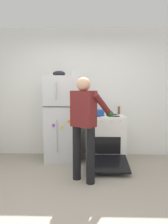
{
  "coord_description": "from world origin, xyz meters",
  "views": [
    {
      "loc": [
        0.1,
        -2.43,
        1.41
      ],
      "look_at": [
        0.0,
        1.32,
        1.0
      ],
      "focal_mm": 32.37,
      "sensor_mm": 36.0,
      "label": 1
    }
  ],
  "objects_px": {
    "stove_range": "(105,138)",
    "pepper_mill": "(119,110)",
    "red_pot": "(97,112)",
    "coffee_mug": "(73,74)",
    "person_cook": "(85,120)",
    "mixing_bowl": "(59,74)",
    "refrigerator": "(64,119)"
  },
  "relations": [
    {
      "from": "refrigerator",
      "to": "stove_range",
      "type": "distance_m",
      "value": 0.92
    },
    {
      "from": "coffee_mug",
      "to": "person_cook",
      "type": "bearing_deg",
      "value": -75.08
    },
    {
      "from": "stove_range",
      "to": "mixing_bowl",
      "type": "xyz_separation_m",
      "value": [
        -0.92,
        0.02,
        1.28
      ]
    },
    {
      "from": "stove_range",
      "to": "person_cook",
      "type": "distance_m",
      "value": 1.14
    },
    {
      "from": "pepper_mill",
      "to": "person_cook",
      "type": "bearing_deg",
      "value": -120.44
    },
    {
      "from": "red_pot",
      "to": "coffee_mug",
      "type": "relative_size",
      "value": 3.33
    },
    {
      "from": "pepper_mill",
      "to": "mixing_bowl",
      "type": "relative_size",
      "value": 0.64
    },
    {
      "from": "refrigerator",
      "to": "stove_range",
      "type": "xyz_separation_m",
      "value": [
        0.84,
        -0.02,
        -0.39
      ]
    },
    {
      "from": "person_cook",
      "to": "coffee_mug",
      "type": "relative_size",
      "value": 14.28
    },
    {
      "from": "person_cook",
      "to": "mixing_bowl",
      "type": "xyz_separation_m",
      "value": [
        -0.53,
        0.96,
        0.77
      ]
    },
    {
      "from": "refrigerator",
      "to": "mixing_bowl",
      "type": "relative_size",
      "value": 6.76
    },
    {
      "from": "refrigerator",
      "to": "coffee_mug",
      "type": "relative_size",
      "value": 14.94
    },
    {
      "from": "refrigerator",
      "to": "pepper_mill",
      "type": "xyz_separation_m",
      "value": [
        1.14,
        0.2,
        0.15
      ]
    },
    {
      "from": "stove_range",
      "to": "pepper_mill",
      "type": "xyz_separation_m",
      "value": [
        0.3,
        0.22,
        0.55
      ]
    },
    {
      "from": "refrigerator",
      "to": "coffee_mug",
      "type": "distance_m",
      "value": 0.9
    },
    {
      "from": "stove_range",
      "to": "coffee_mug",
      "type": "xyz_separation_m",
      "value": [
        -0.65,
        0.07,
        1.28
      ]
    },
    {
      "from": "stove_range",
      "to": "mixing_bowl",
      "type": "height_order",
      "value": "mixing_bowl"
    },
    {
      "from": "red_pot",
      "to": "pepper_mill",
      "type": "xyz_separation_m",
      "value": [
        0.46,
        0.25,
        0.02
      ]
    },
    {
      "from": "refrigerator",
      "to": "coffee_mug",
      "type": "bearing_deg",
      "value": 15.4
    },
    {
      "from": "stove_range",
      "to": "pepper_mill",
      "type": "bearing_deg",
      "value": 35.97
    },
    {
      "from": "coffee_mug",
      "to": "pepper_mill",
      "type": "xyz_separation_m",
      "value": [
        0.95,
        0.15,
        -0.73
      ]
    },
    {
      "from": "mixing_bowl",
      "to": "stove_range",
      "type": "bearing_deg",
      "value": -1.11
    },
    {
      "from": "person_cook",
      "to": "red_pot",
      "type": "distance_m",
      "value": 0.94
    },
    {
      "from": "red_pot",
      "to": "mixing_bowl",
      "type": "xyz_separation_m",
      "value": [
        -0.76,
        0.05,
        0.76
      ]
    },
    {
      "from": "person_cook",
      "to": "pepper_mill",
      "type": "height_order",
      "value": "person_cook"
    },
    {
      "from": "red_pot",
      "to": "mixing_bowl",
      "type": "distance_m",
      "value": 1.07
    },
    {
      "from": "person_cook",
      "to": "mixing_bowl",
      "type": "distance_m",
      "value": 1.34
    },
    {
      "from": "pepper_mill",
      "to": "mixing_bowl",
      "type": "xyz_separation_m",
      "value": [
        -1.22,
        -0.2,
        0.74
      ]
    },
    {
      "from": "person_cook",
      "to": "coffee_mug",
      "type": "height_order",
      "value": "coffee_mug"
    },
    {
      "from": "stove_range",
      "to": "pepper_mill",
      "type": "distance_m",
      "value": 0.66
    },
    {
      "from": "refrigerator",
      "to": "stove_range",
      "type": "height_order",
      "value": "refrigerator"
    },
    {
      "from": "stove_range",
      "to": "mixing_bowl",
      "type": "bearing_deg",
      "value": 178.89
    }
  ]
}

